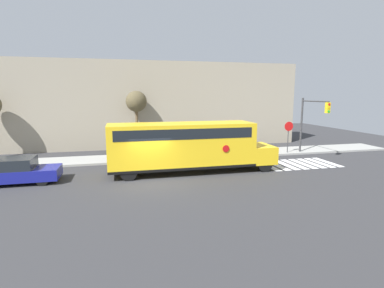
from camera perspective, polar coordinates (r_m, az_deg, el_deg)
name	(u,v)px	position (r m, az deg, el deg)	size (l,w,h in m)	color
ground_plane	(152,182)	(17.84, -7.69, -7.11)	(60.00, 60.00, 0.00)	#333335
sidewalk_strip	(143,158)	(24.11, -9.32, -2.61)	(44.00, 3.00, 0.15)	#9E9E99
building_backdrop	(137,105)	(30.09, -10.48, 7.39)	(32.00, 4.00, 8.12)	#9E937F
crosswalk_stripes	(298,164)	(23.42, 19.60, -3.58)	(5.40, 3.20, 0.01)	white
school_bus	(186,144)	(19.38, -1.09, -0.07)	(10.90, 2.57, 3.23)	yellow
parked_car	(13,171)	(19.94, -30.90, -4.45)	(4.76, 1.88, 1.48)	navy
stop_sign	(288,132)	(26.59, 17.89, 2.13)	(0.79, 0.10, 2.79)	#38383A
traffic_light	(310,117)	(26.34, 21.63, 4.73)	(0.28, 3.44, 4.76)	#38383A
tree_near_sidewalk	(136,102)	(27.22, -10.56, 7.79)	(1.85, 1.85, 5.37)	brown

